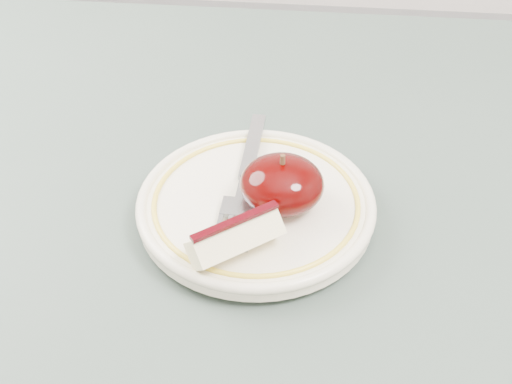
# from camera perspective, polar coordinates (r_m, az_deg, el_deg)

# --- Properties ---
(table) EXTENTS (0.90, 0.90, 0.75)m
(table) POSITION_cam_1_polar(r_m,az_deg,el_deg) (0.59, 0.69, -14.08)
(table) COLOR brown
(table) RESTS_ON ground
(plate) EXTENTS (0.19, 0.19, 0.02)m
(plate) POSITION_cam_1_polar(r_m,az_deg,el_deg) (0.57, 0.00, -1.07)
(plate) COLOR white
(plate) RESTS_ON table
(apple_half) EXTENTS (0.07, 0.06, 0.05)m
(apple_half) POSITION_cam_1_polar(r_m,az_deg,el_deg) (0.55, 2.09, 0.63)
(apple_half) COLOR #2C0000
(apple_half) RESTS_ON plate
(apple_wedge) EXTENTS (0.07, 0.07, 0.03)m
(apple_wedge) POSITION_cam_1_polar(r_m,az_deg,el_deg) (0.51, -1.65, -3.66)
(apple_wedge) COLOR #FFF5BB
(apple_wedge) RESTS_ON plate
(fork) EXTENTS (0.03, 0.17, 0.00)m
(fork) POSITION_cam_1_polar(r_m,az_deg,el_deg) (0.58, -0.89, 1.01)
(fork) COLOR gray
(fork) RESTS_ON plate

